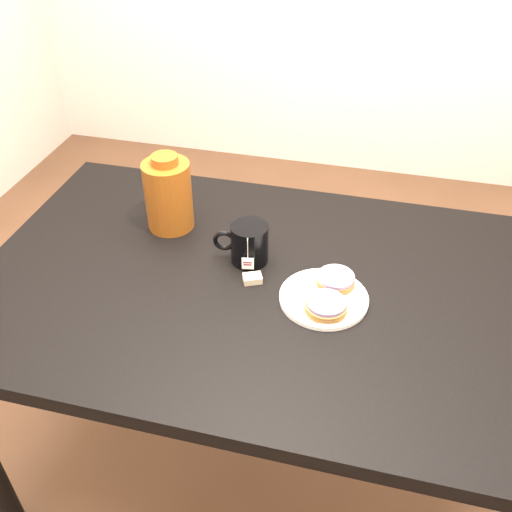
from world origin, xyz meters
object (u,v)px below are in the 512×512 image
Objects in this scene: mug at (248,243)px; plate at (324,297)px; bagel_package at (168,194)px; bagel_back at (336,280)px; table at (259,305)px; bagel_front at (326,306)px; teabag_pouch at (252,279)px.

plate is at bearing -36.52° from mug.
mug is 0.27m from bagel_package.
table is at bearing -174.19° from bagel_back.
table is 0.22m from bagel_front.
mug reaches higher than teabag_pouch.
bagel_front is 0.20m from teabag_pouch.
bagel_back is at bearing 7.40° from teabag_pouch.
bagel_package is at bearing 162.04° from bagel_back.
mug is at bearing 110.98° from teabag_pouch.
mug is at bearing -22.10° from bagel_package.
table is at bearing -30.50° from bagel_package.
bagel_back is at bearing -23.21° from mug.
bagel_front is 0.54m from bagel_package.
teabag_pouch is at bearing 159.64° from bagel_front.
mug is 0.10m from teabag_pouch.
table is at bearing -67.49° from mug.
bagel_front is at bearing -20.36° from teabag_pouch.
bagel_back reaches higher than plate.
bagel_package reaches higher than table.
plate is at bearing -24.18° from bagel_package.
teabag_pouch is (-0.02, -0.01, 0.09)m from table.
table is 0.09m from teabag_pouch.
bagel_front reaches higher than table.
bagel_package reaches higher than bagel_back.
bagel_package is (-0.47, 0.25, 0.08)m from bagel_front.
teabag_pouch is (0.03, -0.08, -0.04)m from mug.
bagel_front is at bearing -76.81° from plate.
teabag_pouch is at bearing -78.98° from mug.
plate is 0.05m from bagel_front.
bagel_front is 0.27m from mug.
bagel_back is (0.18, 0.02, 0.11)m from table.
plate is 1.42× the size of mug.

